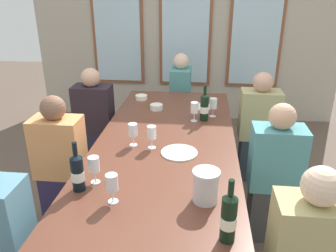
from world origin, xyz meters
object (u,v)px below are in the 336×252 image
(seated_person_4, at_px, (95,123))
(wine_glass_5, at_px, (213,104))
(metal_pitcher, at_px, (206,186))
(wine_glass_4, at_px, (94,165))
(wine_glass_0, at_px, (152,133))
(wine_glass_3, at_px, (133,131))
(tasting_bowl_0, at_px, (141,97))
(tasting_bowl_1, at_px, (156,107))
(seated_person_0, at_px, (61,166))
(dining_table, at_px, (165,151))
(wine_glass_1, at_px, (112,183))
(wine_bottle_1, at_px, (229,218))
(seated_person_6, at_px, (180,100))
(wine_glass_2, at_px, (194,108))
(white_plate_0, at_px, (179,153))
(wine_bottle_0, at_px, (204,107))
(white_plate_1, at_px, (202,107))
(wine_bottle_2, at_px, (78,172))
(seated_person_5, at_px, (258,130))
(seated_person_1, at_px, (274,177))

(seated_person_4, bearing_deg, wine_glass_5, -10.37)
(metal_pitcher, distance_m, wine_glass_4, 0.68)
(wine_glass_0, relative_size, wine_glass_3, 1.00)
(tasting_bowl_0, relative_size, tasting_bowl_1, 1.02)
(wine_glass_4, height_order, seated_person_0, seated_person_0)
(wine_glass_0, height_order, wine_glass_5, same)
(tasting_bowl_1, bearing_deg, wine_glass_0, -84.44)
(dining_table, bearing_deg, wine_glass_1, -104.96)
(wine_bottle_1, xyz_separation_m, tasting_bowl_0, (-0.79, 2.05, -0.11))
(wine_bottle_1, xyz_separation_m, seated_person_6, (-0.42, 2.70, -0.34))
(tasting_bowl_1, bearing_deg, wine_glass_2, -34.67)
(wine_glass_2, distance_m, wine_glass_3, 0.69)
(wine_glass_4, bearing_deg, white_plate_0, 42.47)
(tasting_bowl_0, bearing_deg, wine_glass_3, -82.83)
(wine_glass_3, bearing_deg, tasting_bowl_0, 97.17)
(white_plate_0, height_order, wine_bottle_0, wine_bottle_0)
(metal_pitcher, relative_size, wine_glass_4, 1.09)
(white_plate_0, height_order, wine_glass_5, wine_glass_5)
(tasting_bowl_0, xyz_separation_m, wine_glass_2, (0.58, -0.55, 0.10))
(dining_table, xyz_separation_m, seated_person_0, (-0.83, -0.03, -0.15))
(white_plate_1, height_order, metal_pitcher, metal_pitcher)
(wine_glass_1, bearing_deg, seated_person_4, 111.32)
(white_plate_1, distance_m, seated_person_4, 1.13)
(wine_bottle_1, relative_size, wine_glass_1, 1.90)
(wine_bottle_2, height_order, seated_person_5, seated_person_5)
(tasting_bowl_0, bearing_deg, white_plate_0, -67.48)
(seated_person_0, bearing_deg, white_plate_1, 39.51)
(wine_glass_0, distance_m, seated_person_0, 0.82)
(wine_glass_5, distance_m, seated_person_5, 0.61)
(dining_table, bearing_deg, wine_glass_5, 59.61)
(wine_glass_3, bearing_deg, metal_pitcher, -50.34)
(white_plate_0, distance_m, wine_glass_5, 0.81)
(white_plate_0, height_order, wine_glass_1, wine_glass_1)
(wine_glass_1, bearing_deg, tasting_bowl_0, 95.29)
(white_plate_1, bearing_deg, wine_glass_4, -113.65)
(wine_bottle_1, distance_m, wine_glass_3, 1.16)
(dining_table, distance_m, metal_pitcher, 0.77)
(wine_bottle_0, height_order, wine_glass_3, wine_bottle_0)
(tasting_bowl_0, bearing_deg, seated_person_4, -156.46)
(tasting_bowl_0, bearing_deg, white_plate_1, -15.60)
(white_plate_1, bearing_deg, seated_person_6, 108.23)
(tasting_bowl_1, bearing_deg, seated_person_4, 172.01)
(tasting_bowl_0, relative_size, wine_glass_3, 0.72)
(wine_glass_1, xyz_separation_m, seated_person_1, (1.03, 0.72, -0.34))
(white_plate_0, height_order, metal_pitcher, metal_pitcher)
(wine_bottle_2, bearing_deg, wine_glass_5, 58.10)
(white_plate_1, xyz_separation_m, wine_glass_3, (-0.51, -0.91, 0.11))
(metal_pitcher, height_order, tasting_bowl_1, metal_pitcher)
(wine_glass_2, distance_m, seated_person_4, 1.15)
(wine_bottle_1, relative_size, wine_glass_3, 1.90)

